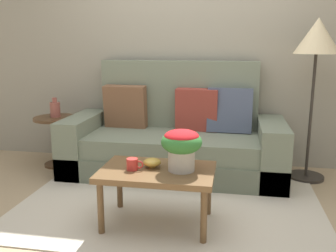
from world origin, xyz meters
TOP-DOWN VIEW (x-y plane):
  - ground_plane at (0.00, 0.00)m, footprint 14.00×14.00m
  - wall_back at (0.00, 1.30)m, footprint 6.40×0.12m
  - area_rug at (0.00, 0.00)m, footprint 2.53×1.71m
  - couch at (-0.09, 0.83)m, footprint 2.24×0.89m
  - coffee_table at (-0.03, -0.35)m, footprint 0.84×0.55m
  - side_table at (-1.42, 0.82)m, footprint 0.48×0.48m
  - floor_lamp at (1.26, 0.88)m, footprint 0.43×0.43m
  - potted_plant at (0.15, -0.34)m, footprint 0.30×0.30m
  - coffee_mug at (-0.20, -0.39)m, footprint 0.13×0.08m
  - snack_bowl at (-0.08, -0.31)m, footprint 0.14×0.14m
  - table_vase at (-1.42, 0.83)m, footprint 0.11×0.11m

SIDE VIEW (x-z plane):
  - ground_plane at x=0.00m, z-range 0.00..0.00m
  - area_rug at x=0.00m, z-range 0.00..0.01m
  - couch at x=-0.09m, z-range -0.24..0.92m
  - side_table at x=-1.42m, z-range 0.11..0.66m
  - coffee_table at x=-0.03m, z-range 0.17..0.60m
  - snack_bowl at x=-0.08m, z-range 0.44..0.51m
  - coffee_mug at x=-0.20m, z-range 0.44..0.52m
  - potted_plant at x=0.15m, z-range 0.48..0.78m
  - table_vase at x=-1.42m, z-range 0.53..0.75m
  - floor_lamp at x=1.26m, z-range 0.53..2.11m
  - wall_back at x=0.00m, z-range 0.00..2.92m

